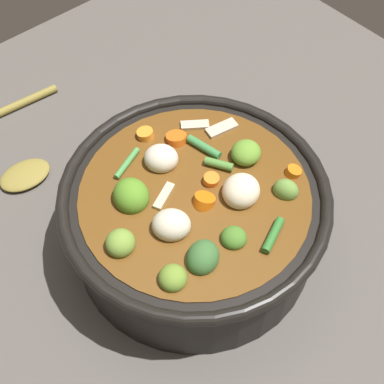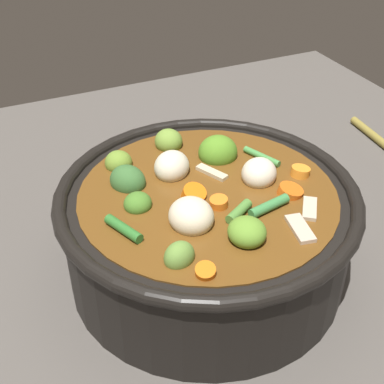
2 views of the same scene
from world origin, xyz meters
The scene contains 3 objects.
ground_plane centered at (0.00, 0.00, 0.00)m, with size 1.10×1.10×0.00m, color #514C47.
cooking_pot centered at (0.00, 0.00, 0.06)m, with size 0.34×0.34×0.14m.
wooden_spoon centered at (0.11, -0.31, 0.01)m, with size 0.24×0.19×0.01m.
Camera 2 is at (-0.42, 0.21, 0.45)m, focal length 49.72 mm.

